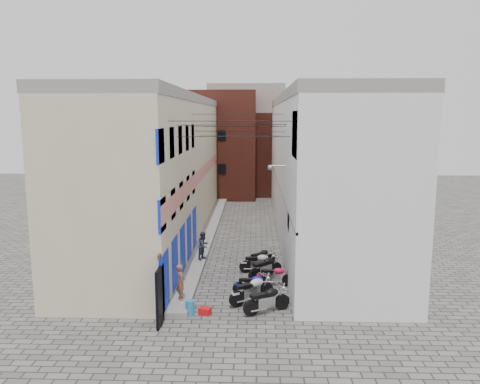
# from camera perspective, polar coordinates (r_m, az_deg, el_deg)

# --- Properties ---
(ground) EXTENTS (90.00, 90.00, 0.00)m
(ground) POSITION_cam_1_polar(r_m,az_deg,el_deg) (18.50, -1.40, -15.36)
(ground) COLOR #54514F
(ground) RESTS_ON ground
(plinth) EXTENTS (0.90, 26.00, 0.25)m
(plinth) POSITION_cam_1_polar(r_m,az_deg,el_deg) (30.89, -3.83, -4.97)
(plinth) COLOR gray
(plinth) RESTS_ON ground
(building_left) EXTENTS (5.10, 27.00, 9.00)m
(building_left) POSITION_cam_1_polar(r_m,az_deg,el_deg) (30.50, -9.42, 3.09)
(building_left) COLOR #C6B996
(building_left) RESTS_ON ground
(building_right) EXTENTS (5.94, 26.00, 9.00)m
(building_right) POSITION_cam_1_polar(r_m,az_deg,el_deg) (30.22, 9.51, 3.05)
(building_right) COLOR white
(building_right) RESTS_ON ground
(building_far_brick_left) EXTENTS (6.00, 6.00, 10.00)m
(building_far_brick_left) POSITION_cam_1_polar(r_m,az_deg,el_deg) (44.97, -1.94, 5.80)
(building_far_brick_left) COLOR maroon
(building_far_brick_left) RESTS_ON ground
(building_far_brick_right) EXTENTS (5.00, 6.00, 8.00)m
(building_far_brick_right) POSITION_cam_1_polar(r_m,az_deg,el_deg) (46.98, 4.35, 4.70)
(building_far_brick_right) COLOR maroon
(building_far_brick_right) RESTS_ON ground
(building_far_concrete) EXTENTS (8.00, 5.00, 11.00)m
(building_far_concrete) POSITION_cam_1_polar(r_m,az_deg,el_deg) (50.85, 0.78, 6.76)
(building_far_concrete) COLOR gray
(building_far_concrete) RESTS_ON ground
(far_shopfront) EXTENTS (2.00, 0.30, 2.40)m
(far_shopfront) POSITION_cam_1_polar(r_m,az_deg,el_deg) (42.50, 0.53, 0.45)
(far_shopfront) COLOR black
(far_shopfront) RESTS_ON ground
(overhead_wires) EXTENTS (5.80, 13.02, 1.32)m
(overhead_wires) POSITION_cam_1_polar(r_m,az_deg,el_deg) (24.46, -0.43, 7.89)
(overhead_wires) COLOR black
(overhead_wires) RESTS_ON ground
(motorcycle_a) EXTENTS (2.10, 1.52, 1.18)m
(motorcycle_a) POSITION_cam_1_polar(r_m,az_deg,el_deg) (18.93, 3.30, -12.83)
(motorcycle_a) COLOR black
(motorcycle_a) RESTS_ON ground
(motorcycle_b) EXTENTS (2.17, 1.76, 1.24)m
(motorcycle_b) POSITION_cam_1_polar(r_m,az_deg,el_deg) (19.78, 1.47, -11.72)
(motorcycle_b) COLOR silver
(motorcycle_b) RESTS_ON ground
(motorcycle_c) EXTENTS (1.77, 0.57, 1.02)m
(motorcycle_c) POSITION_cam_1_polar(r_m,az_deg,el_deg) (20.71, 1.58, -11.07)
(motorcycle_c) COLOR #0C17B6
(motorcycle_c) RESTS_ON ground
(motorcycle_d) EXTENTS (1.83, 0.69, 1.04)m
(motorcycle_d) POSITION_cam_1_polar(r_m,az_deg,el_deg) (21.78, 4.24, -10.03)
(motorcycle_d) COLOR red
(motorcycle_d) RESTS_ON ground
(motorcycle_e) EXTENTS (1.97, 1.86, 1.19)m
(motorcycle_e) POSITION_cam_1_polar(r_m,az_deg,el_deg) (22.66, 3.11, -9.03)
(motorcycle_e) COLOR black
(motorcycle_e) RESTS_ON ground
(motorcycle_f) EXTENTS (1.96, 0.73, 1.11)m
(motorcycle_f) POSITION_cam_1_polar(r_m,az_deg,el_deg) (23.47, 2.27, -8.48)
(motorcycle_f) COLOR #BABBC0
(motorcycle_f) RESTS_ON ground
(motorcycle_g) EXTENTS (1.75, 1.57, 1.04)m
(motorcycle_g) POSITION_cam_1_polar(r_m,az_deg,el_deg) (24.40, 2.63, -7.88)
(motorcycle_g) COLOR black
(motorcycle_g) RESTS_ON ground
(person_a) EXTENTS (0.52, 0.63, 1.48)m
(person_a) POSITION_cam_1_polar(r_m,az_deg,el_deg) (19.64, -7.24, -10.81)
(person_a) COLOR brown
(person_a) RESTS_ON plinth
(person_b) EXTENTS (0.83, 0.90, 1.48)m
(person_b) POSITION_cam_1_polar(r_m,az_deg,el_deg) (24.74, -4.45, -6.52)
(person_b) COLOR #2D3244
(person_b) RESTS_ON plinth
(water_jug_near) EXTENTS (0.43, 0.43, 0.51)m
(water_jug_near) POSITION_cam_1_polar(r_m,az_deg,el_deg) (19.00, -6.13, -13.88)
(water_jug_near) COLOR blue
(water_jug_near) RESTS_ON ground
(water_jug_far) EXTENTS (0.42, 0.42, 0.57)m
(water_jug_far) POSITION_cam_1_polar(r_m,az_deg,el_deg) (18.98, -6.13, -13.80)
(water_jug_far) COLOR #267CBE
(water_jug_far) RESTS_ON ground
(red_crate) EXTENTS (0.52, 0.45, 0.28)m
(red_crate) POSITION_cam_1_polar(r_m,az_deg,el_deg) (18.97, -4.29, -14.27)
(red_crate) COLOR red
(red_crate) RESTS_ON ground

